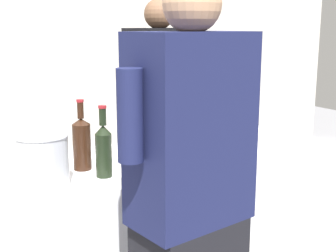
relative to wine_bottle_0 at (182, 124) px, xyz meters
name	(u,v)px	position (x,y,z in m)	size (l,w,h in m)	color
wall_back	(24,44)	(-0.25, 2.46, 0.36)	(8.00, 0.10, 2.80)	beige
counter	(155,241)	(-0.25, -0.14, -0.58)	(1.92, 0.70, 0.92)	white
wine_bottle_0	(182,124)	(0.00, 0.00, 0.00)	(0.08, 0.08, 0.33)	black
wine_bottle_1	(214,125)	(0.14, -0.12, 0.00)	(0.08, 0.08, 0.35)	black
wine_bottle_2	(104,149)	(-0.59, -0.30, 0.01)	(0.07, 0.07, 0.32)	black
wine_bottle_3	(136,128)	(-0.26, 0.06, 0.00)	(0.07, 0.07, 0.33)	black
wine_bottle_4	(128,143)	(-0.43, -0.22, -0.01)	(0.08, 0.08, 0.31)	black
wine_bottle_5	(208,121)	(0.20, 0.03, -0.01)	(0.08, 0.08, 0.31)	black
wine_bottle_6	(82,142)	(-0.63, -0.15, 0.01)	(0.08, 0.08, 0.33)	black
wine_bottle_7	(129,136)	(-0.38, -0.11, 0.00)	(0.08, 0.08, 0.32)	black
wine_bottle_8	(223,119)	(0.29, 0.01, 0.00)	(0.09, 0.09, 0.33)	black
wine_bottle_9	(193,121)	(0.09, 0.03, 0.00)	(0.08, 0.08, 0.35)	black
wine_glass	(191,128)	(-0.05, -0.16, 0.01)	(0.08, 0.08, 0.19)	silver
ice_bucket	(43,161)	(-0.86, -0.30, 0.00)	(0.21, 0.21, 0.22)	silver
person_server	(160,132)	(0.19, 0.60, -0.19)	(0.59, 0.35, 1.75)	black
person_guest	(190,236)	(-0.50, -0.85, -0.19)	(0.56, 0.29, 1.74)	black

